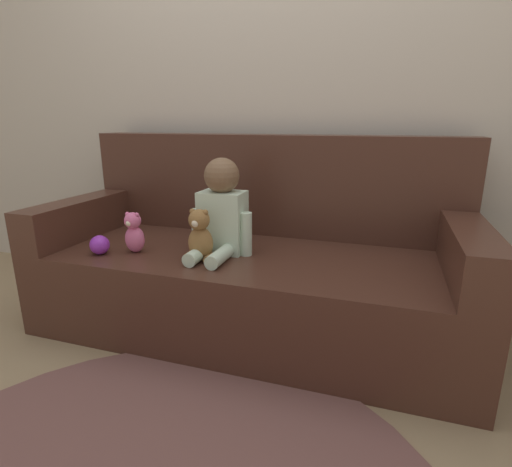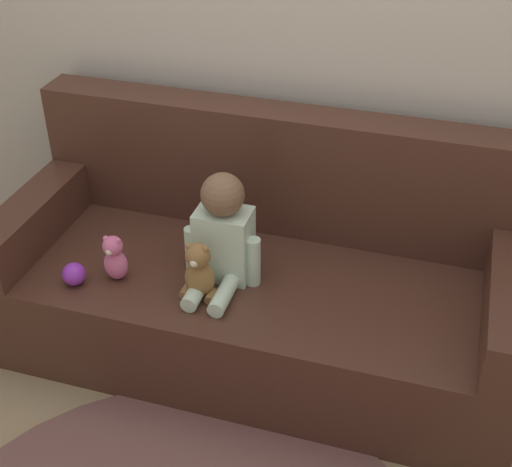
% 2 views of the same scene
% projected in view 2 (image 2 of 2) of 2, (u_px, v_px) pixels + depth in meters
% --- Properties ---
extents(ground_plane, '(12.00, 12.00, 0.00)m').
position_uv_depth(ground_plane, '(257.00, 346.00, 3.01)').
color(ground_plane, '#9E8460').
extents(wall_back, '(8.00, 0.05, 2.60)m').
position_uv_depth(wall_back, '(297.00, 2.00, 2.69)').
color(wall_back, beige).
rests_on(wall_back, ground_plane).
extents(couch, '(2.02, 0.86, 0.93)m').
position_uv_depth(couch, '(262.00, 278.00, 2.89)').
color(couch, '#47281E').
rests_on(couch, ground_plane).
extents(person_baby, '(0.30, 0.34, 0.44)m').
position_uv_depth(person_baby, '(222.00, 236.00, 2.64)').
color(person_baby, silver).
rests_on(person_baby, couch).
extents(teddy_bear_brown, '(0.14, 0.11, 0.23)m').
position_uv_depth(teddy_bear_brown, '(199.00, 272.00, 2.59)').
color(teddy_bear_brown, olive).
rests_on(teddy_bear_brown, couch).
extents(plush_toy_side, '(0.09, 0.09, 0.19)m').
position_uv_depth(plush_toy_side, '(115.00, 258.00, 2.69)').
color(plush_toy_side, '#DB6699').
rests_on(plush_toy_side, couch).
extents(toy_ball, '(0.09, 0.09, 0.09)m').
position_uv_depth(toy_ball, '(74.00, 274.00, 2.69)').
color(toy_ball, purple).
rests_on(toy_ball, couch).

